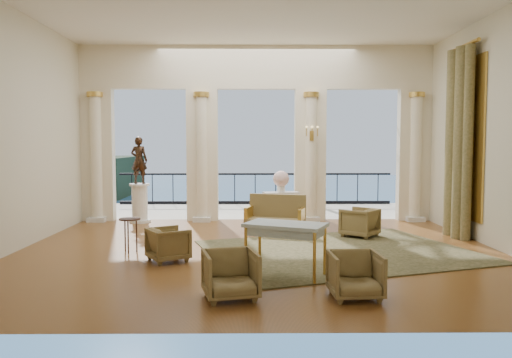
{
  "coord_description": "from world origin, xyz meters",
  "views": [
    {
      "loc": [
        -0.13,
        -9.12,
        1.99
      ],
      "look_at": [
        -0.04,
        0.6,
        1.31
      ],
      "focal_mm": 35.0,
      "sensor_mm": 36.0,
      "label": 1
    }
  ],
  "objects_px": {
    "statue": "(139,160)",
    "console_table": "(281,198)",
    "armchair_c": "(359,221)",
    "settee": "(276,214)",
    "armchair_a": "(230,272)",
    "side_table": "(130,223)",
    "armchair_d": "(168,243)",
    "armchair_b": "(355,273)",
    "pedestal": "(140,204)",
    "game_table": "(286,229)"
  },
  "relations": [
    {
      "from": "statue",
      "to": "console_table",
      "type": "xyz_separation_m",
      "value": [
        3.57,
        -0.45,
        -0.91
      ]
    },
    {
      "from": "armchair_c",
      "to": "settee",
      "type": "xyz_separation_m",
      "value": [
        -1.77,
        0.5,
        0.08
      ]
    },
    {
      "from": "armchair_a",
      "to": "side_table",
      "type": "xyz_separation_m",
      "value": [
        -1.97,
        2.78,
        0.2
      ]
    },
    {
      "from": "settee",
      "to": "side_table",
      "type": "xyz_separation_m",
      "value": [
        -2.79,
        -1.97,
        0.12
      ]
    },
    {
      "from": "armchair_d",
      "to": "console_table",
      "type": "bearing_deg",
      "value": -60.88
    },
    {
      "from": "armchair_c",
      "to": "side_table",
      "type": "bearing_deg",
      "value": -33.51
    },
    {
      "from": "armchair_a",
      "to": "statue",
      "type": "distance_m",
      "value": 6.92
    },
    {
      "from": "armchair_b",
      "to": "pedestal",
      "type": "xyz_separation_m",
      "value": [
        -4.18,
        6.3,
        0.15
      ]
    },
    {
      "from": "armchair_c",
      "to": "side_table",
      "type": "height_order",
      "value": "armchair_c"
    },
    {
      "from": "statue",
      "to": "console_table",
      "type": "height_order",
      "value": "statue"
    },
    {
      "from": "side_table",
      "to": "settee",
      "type": "bearing_deg",
      "value": 35.21
    },
    {
      "from": "armchair_b",
      "to": "armchair_d",
      "type": "xyz_separation_m",
      "value": [
        -2.75,
        2.08,
        -0.01
      ]
    },
    {
      "from": "settee",
      "to": "armchair_b",
      "type": "bearing_deg",
      "value": -64.06
    },
    {
      "from": "armchair_b",
      "to": "statue",
      "type": "relative_size",
      "value": 0.56
    },
    {
      "from": "console_table",
      "to": "statue",
      "type": "bearing_deg",
      "value": 160.25
    },
    {
      "from": "armchair_c",
      "to": "pedestal",
      "type": "xyz_separation_m",
      "value": [
        -5.16,
        2.06,
        0.13
      ]
    },
    {
      "from": "armchair_d",
      "to": "game_table",
      "type": "bearing_deg",
      "value": -148.77
    },
    {
      "from": "armchair_a",
      "to": "game_table",
      "type": "xyz_separation_m",
      "value": [
        0.78,
        1.08,
        0.38
      ]
    },
    {
      "from": "side_table",
      "to": "armchair_b",
      "type": "bearing_deg",
      "value": -37.85
    },
    {
      "from": "console_table",
      "to": "side_table",
      "type": "height_order",
      "value": "console_table"
    },
    {
      "from": "statue",
      "to": "game_table",
      "type": "bearing_deg",
      "value": 133.06
    },
    {
      "from": "game_table",
      "to": "armchair_b",
      "type": "bearing_deg",
      "value": -28.37
    },
    {
      "from": "armchair_d",
      "to": "game_table",
      "type": "height_order",
      "value": "game_table"
    },
    {
      "from": "armchair_a",
      "to": "statue",
      "type": "height_order",
      "value": "statue"
    },
    {
      "from": "armchair_a",
      "to": "armchair_c",
      "type": "xyz_separation_m",
      "value": [
        2.59,
        4.24,
        0.0
      ]
    },
    {
      "from": "statue",
      "to": "armchair_a",
      "type": "bearing_deg",
      "value": 122.54
    },
    {
      "from": "pedestal",
      "to": "console_table",
      "type": "relative_size",
      "value": 1.08
    },
    {
      "from": "armchair_d",
      "to": "side_table",
      "type": "relative_size",
      "value": 1.0
    },
    {
      "from": "armchair_d",
      "to": "pedestal",
      "type": "bearing_deg",
      "value": -12.57
    },
    {
      "from": "game_table",
      "to": "side_table",
      "type": "height_order",
      "value": "game_table"
    },
    {
      "from": "armchair_d",
      "to": "side_table",
      "type": "distance_m",
      "value": 1.1
    },
    {
      "from": "armchair_c",
      "to": "console_table",
      "type": "bearing_deg",
      "value": -96.66
    },
    {
      "from": "pedestal",
      "to": "game_table",
      "type": "bearing_deg",
      "value": -57.31
    },
    {
      "from": "game_table",
      "to": "side_table",
      "type": "distance_m",
      "value": 3.24
    },
    {
      "from": "armchair_b",
      "to": "pedestal",
      "type": "height_order",
      "value": "pedestal"
    },
    {
      "from": "armchair_d",
      "to": "side_table",
      "type": "height_order",
      "value": "armchair_d"
    },
    {
      "from": "game_table",
      "to": "console_table",
      "type": "bearing_deg",
      "value": 111.51
    },
    {
      "from": "armchair_a",
      "to": "statue",
      "type": "xyz_separation_m",
      "value": [
        -2.57,
        6.3,
        1.24
      ]
    },
    {
      "from": "armchair_a",
      "to": "game_table",
      "type": "relative_size",
      "value": 0.52
    },
    {
      "from": "armchair_d",
      "to": "armchair_a",
      "type": "bearing_deg",
      "value": 177.53
    },
    {
      "from": "side_table",
      "to": "console_table",
      "type": "bearing_deg",
      "value": 46.0
    },
    {
      "from": "armchair_a",
      "to": "armchair_b",
      "type": "relative_size",
      "value": 1.04
    },
    {
      "from": "settee",
      "to": "side_table",
      "type": "bearing_deg",
      "value": -128.31
    },
    {
      "from": "armchair_b",
      "to": "armchair_c",
      "type": "xyz_separation_m",
      "value": [
        0.98,
        4.24,
        0.02
      ]
    },
    {
      "from": "armchair_d",
      "to": "console_table",
      "type": "distance_m",
      "value": 4.35
    },
    {
      "from": "armchair_b",
      "to": "statue",
      "type": "height_order",
      "value": "statue"
    },
    {
      "from": "armchair_d",
      "to": "game_table",
      "type": "relative_size",
      "value": 0.47
    },
    {
      "from": "armchair_d",
      "to": "statue",
      "type": "relative_size",
      "value": 0.53
    },
    {
      "from": "armchair_b",
      "to": "side_table",
      "type": "xyz_separation_m",
      "value": [
        -3.58,
        2.78,
        0.21
      ]
    },
    {
      "from": "settee",
      "to": "console_table",
      "type": "xyz_separation_m",
      "value": [
        0.18,
        1.11,
        0.25
      ]
    }
  ]
}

